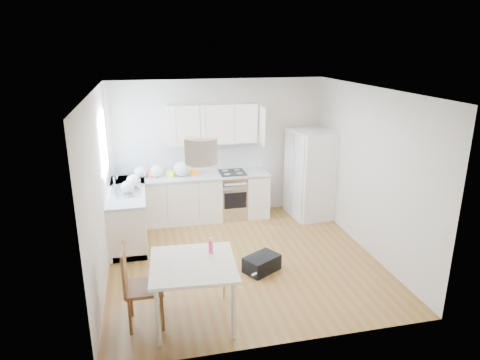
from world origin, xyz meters
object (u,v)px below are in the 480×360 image
at_px(dining_table, 193,270).
at_px(gym_bag, 262,263).
at_px(dining_chair, 145,286).
at_px(refrigerator, 311,174).

xyz_separation_m(dining_table, gym_bag, (1.15, 1.01, -0.60)).
xyz_separation_m(dining_table, dining_chair, (-0.59, 0.07, -0.19)).
bearing_deg(dining_chair, gym_bag, 28.90).
bearing_deg(gym_bag, dining_chair, 177.87).
height_order(dining_table, gym_bag, dining_table).
bearing_deg(refrigerator, gym_bag, -134.16).
bearing_deg(dining_table, gym_bag, 44.89).
height_order(refrigerator, dining_chair, refrigerator).
distance_m(refrigerator, dining_table, 4.00).
height_order(refrigerator, dining_table, refrigerator).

